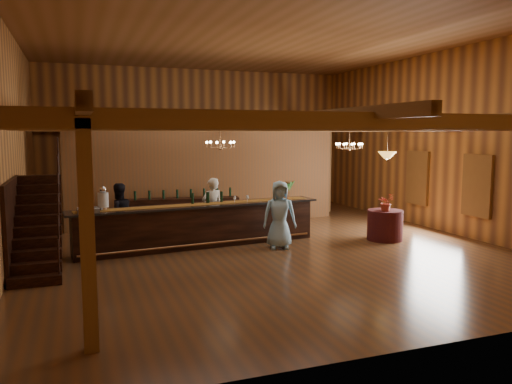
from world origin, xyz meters
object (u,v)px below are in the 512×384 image
object	(u,v)px
bartender	(212,209)
guest	(280,215)
chandelier_right	(349,146)
floor_plant	(286,200)
beverage_dispenser	(103,199)
raffle_drum	(283,193)
tasting_bar	(200,225)
chandelier_left	(220,144)
pendant_lamp	(387,155)
backbar_shelf	(184,213)
staff_second	(118,215)
round_table	(385,225)

from	to	relation	value
bartender	guest	xyz separation A→B (m)	(1.37, -1.65, 0.01)
chandelier_right	floor_plant	bearing A→B (deg)	107.05
bartender	guest	bearing A→B (deg)	115.49
beverage_dispenser	chandelier_right	xyz separation A→B (m)	(7.21, 0.66, 1.21)
raffle_drum	floor_plant	world-z (taller)	raffle_drum
tasting_bar	chandelier_left	bearing A→B (deg)	23.23
floor_plant	raffle_drum	bearing A→B (deg)	-114.96
bartender	pendant_lamp	bearing A→B (deg)	144.91
pendant_lamp	tasting_bar	bearing A→B (deg)	169.04
raffle_drum	pendant_lamp	size ratio (longest dim) A/B	0.38
raffle_drum	guest	size ratio (longest dim) A/B	0.19
beverage_dispenser	backbar_shelf	bearing A→B (deg)	48.08
backbar_shelf	chandelier_right	distance (m)	5.55
bartender	staff_second	bearing A→B (deg)	-15.27
staff_second	floor_plant	size ratio (longest dim) A/B	1.26
beverage_dispenser	chandelier_left	size ratio (longest dim) A/B	0.75
chandelier_left	staff_second	distance (m)	3.32
raffle_drum	bartender	bearing A→B (deg)	164.36
round_table	pendant_lamp	xyz separation A→B (m)	(-0.00, -0.00, 1.98)
chandelier_left	bartender	xyz separation A→B (m)	(-0.15, 0.35, -1.83)
raffle_drum	chandelier_left	size ratio (longest dim) A/B	0.43
round_table	chandelier_right	distance (m)	2.67
beverage_dispenser	raffle_drum	xyz separation A→B (m)	(4.92, 0.39, -0.11)
tasting_bar	guest	distance (m)	2.15
raffle_drum	backbar_shelf	size ratio (longest dim) A/B	0.10
pendant_lamp	round_table	bearing A→B (deg)	14.04
chandelier_left	floor_plant	distance (m)	4.76
beverage_dispenser	chandelier_left	distance (m)	3.45
chandelier_left	guest	size ratio (longest dim) A/B	0.45
beverage_dispenser	bartender	world-z (taller)	bartender
chandelier_right	guest	distance (m)	3.61
backbar_shelf	floor_plant	distance (m)	3.79
backbar_shelf	floor_plant	size ratio (longest dim) A/B	2.57
tasting_bar	staff_second	size ratio (longest dim) A/B	4.04
raffle_drum	beverage_dispenser	bearing A→B (deg)	-175.42
backbar_shelf	bartender	xyz separation A→B (m)	(0.39, -1.96, 0.40)
chandelier_right	pendant_lamp	bearing A→B (deg)	-76.47
pendant_lamp	floor_plant	distance (m)	4.75
raffle_drum	guest	world-z (taller)	guest
guest	pendant_lamp	bearing A→B (deg)	14.25
chandelier_left	chandelier_right	size ratio (longest dim) A/B	1.00
pendant_lamp	staff_second	xyz separation A→B (m)	(-7.14, 1.77, -1.56)
floor_plant	staff_second	bearing A→B (deg)	-157.23
beverage_dispenser	raffle_drum	distance (m)	4.94
tasting_bar	chandelier_right	bearing A→B (deg)	-0.19
floor_plant	chandelier_right	bearing A→B (deg)	-72.95
backbar_shelf	round_table	size ratio (longest dim) A/B	3.49
round_table	bartender	world-z (taller)	bartender
tasting_bar	pendant_lamp	world-z (taller)	pendant_lamp
chandelier_right	backbar_shelf	bearing A→B (deg)	154.13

